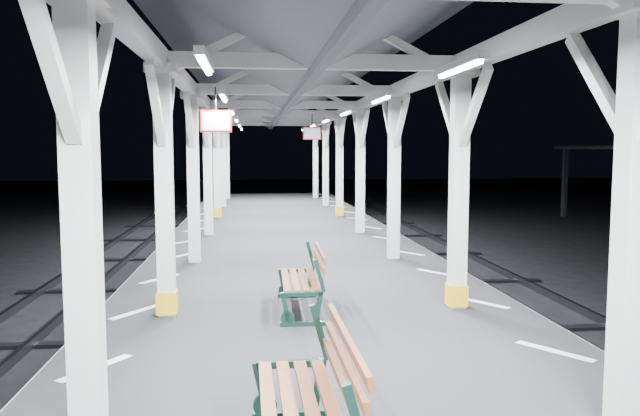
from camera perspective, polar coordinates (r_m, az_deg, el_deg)
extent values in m
cube|color=black|center=(6.98, 1.29, -17.57)|extent=(6.00, 50.00, 1.00)
cube|color=silver|center=(6.94, -19.83, -13.58)|extent=(1.00, 48.00, 0.01)
cube|color=silver|center=(7.50, 20.64, -12.16)|extent=(1.00, 48.00, 0.01)
cube|color=silver|center=(4.57, -20.89, -2.79)|extent=(0.22, 0.22, 3.20)
cube|color=silver|center=(5.08, -19.73, 11.05)|extent=(0.10, 0.99, 0.99)
cube|color=silver|center=(4.03, -23.48, 12.49)|extent=(0.10, 0.99, 0.99)
cube|color=silver|center=(8.47, -14.02, 1.02)|extent=(0.22, 0.22, 3.20)
cube|color=silver|center=(8.51, -14.28, 12.23)|extent=(0.40, 0.40, 0.12)
cube|color=gold|center=(8.69, -13.80, -8.35)|extent=(0.26, 0.26, 0.30)
cube|color=silver|center=(9.01, -13.71, 8.60)|extent=(0.10, 0.99, 0.99)
cube|color=silver|center=(7.92, -14.76, 9.04)|extent=(0.10, 0.99, 0.99)
cube|color=silver|center=(12.44, -11.51, 2.42)|extent=(0.22, 0.22, 3.20)
cube|color=silver|center=(12.47, -11.65, 10.06)|extent=(0.40, 0.40, 0.12)
cube|color=silver|center=(12.98, -11.37, 7.62)|extent=(0.10, 0.99, 0.99)
cube|color=silver|center=(11.89, -11.86, 7.82)|extent=(0.10, 0.99, 0.99)
cube|color=silver|center=(16.42, -10.21, 3.14)|extent=(0.22, 0.22, 3.20)
cube|color=silver|center=(16.44, -10.30, 8.92)|extent=(0.40, 0.40, 0.12)
cube|color=silver|center=(16.97, -10.14, 7.09)|extent=(0.10, 0.99, 0.99)
cube|color=silver|center=(15.87, -10.42, 7.21)|extent=(0.10, 0.99, 0.99)
cube|color=silver|center=(20.41, -9.41, 3.57)|extent=(0.22, 0.22, 3.20)
cube|color=silver|center=(20.43, -9.49, 8.23)|extent=(0.40, 0.40, 0.12)
cube|color=gold|center=(20.51, -9.35, -0.40)|extent=(0.26, 0.26, 0.30)
cube|color=silver|center=(20.96, -9.38, 6.76)|extent=(0.10, 0.99, 0.99)
cube|color=silver|center=(19.86, -9.56, 6.84)|extent=(0.10, 0.99, 0.99)
cube|color=silver|center=(24.41, -8.88, 3.87)|extent=(0.22, 0.22, 3.20)
cube|color=silver|center=(24.42, -8.94, 7.76)|extent=(0.40, 0.40, 0.12)
cube|color=silver|center=(24.95, -8.86, 6.54)|extent=(0.10, 0.99, 0.99)
cube|color=silver|center=(23.85, -8.98, 6.59)|extent=(0.10, 0.99, 0.99)
cube|color=silver|center=(28.40, -8.50, 4.08)|extent=(0.22, 0.22, 3.20)
cube|color=silver|center=(28.41, -8.54, 7.43)|extent=(0.40, 0.40, 0.12)
cube|color=silver|center=(28.95, -8.48, 6.38)|extent=(0.10, 0.99, 0.99)
cube|color=silver|center=(27.85, -8.58, 6.42)|extent=(0.10, 0.99, 0.99)
cube|color=silver|center=(5.25, 26.65, -1.99)|extent=(0.22, 0.22, 3.20)
cube|color=silver|center=(5.70, 24.12, 10.24)|extent=(0.10, 0.99, 0.99)
cube|color=silver|center=(8.86, 12.55, 1.24)|extent=(0.22, 0.22, 3.20)
cube|color=silver|center=(8.90, 12.78, 11.96)|extent=(0.40, 0.40, 0.12)
cube|color=gold|center=(9.07, 12.37, -7.75)|extent=(0.26, 0.26, 0.30)
cube|color=silver|center=(9.37, 11.61, 8.51)|extent=(0.10, 0.99, 0.99)
cube|color=silver|center=(8.33, 13.94, 8.87)|extent=(0.10, 0.99, 0.99)
cube|color=silver|center=(12.71, 6.78, 2.55)|extent=(0.22, 0.22, 3.20)
cube|color=silver|center=(12.73, 6.86, 10.03)|extent=(0.40, 0.40, 0.12)
cube|color=silver|center=(13.24, 6.30, 7.65)|extent=(0.10, 0.99, 0.99)
cube|color=silver|center=(12.17, 7.42, 7.84)|extent=(0.10, 0.99, 0.99)
cube|color=silver|center=(16.62, 3.70, 3.24)|extent=(0.22, 0.22, 3.20)
cube|color=silver|center=(16.65, 3.74, 8.96)|extent=(0.40, 0.40, 0.12)
cube|color=silver|center=(17.16, 3.41, 7.15)|extent=(0.10, 0.99, 0.99)
cube|color=silver|center=(16.08, 4.06, 7.26)|extent=(0.10, 0.99, 0.99)
cube|color=silver|center=(20.58, 1.80, 3.66)|extent=(0.22, 0.22, 3.20)
cube|color=silver|center=(20.59, 1.81, 8.28)|extent=(0.40, 0.40, 0.12)
cube|color=gold|center=(20.67, 1.79, -0.28)|extent=(0.26, 0.26, 0.30)
cube|color=silver|center=(21.12, 1.60, 6.82)|extent=(0.10, 0.99, 0.99)
cube|color=silver|center=(20.03, 2.03, 6.90)|extent=(0.10, 0.99, 0.99)
cube|color=silver|center=(24.54, 0.51, 3.94)|extent=(0.22, 0.22, 3.20)
cube|color=silver|center=(24.56, 0.51, 7.81)|extent=(0.40, 0.40, 0.12)
cube|color=silver|center=(25.09, 0.37, 6.60)|extent=(0.10, 0.99, 0.99)
cube|color=silver|center=(23.99, 0.67, 6.65)|extent=(0.10, 0.99, 0.99)
cube|color=silver|center=(28.52, -0.42, 4.14)|extent=(0.22, 0.22, 3.20)
cube|color=silver|center=(28.53, -0.42, 7.48)|extent=(0.40, 0.40, 0.12)
cube|color=silver|center=(29.06, -0.53, 6.43)|extent=(0.10, 0.99, 0.99)
cube|color=silver|center=(27.97, -0.31, 6.47)|extent=(0.10, 0.99, 0.99)
cube|color=silver|center=(6.58, -16.85, 15.31)|extent=(0.18, 48.00, 0.24)
cube|color=silver|center=(7.07, 18.21, 14.56)|extent=(0.18, 48.00, 0.24)
cube|color=silver|center=(8.49, -0.44, 13.23)|extent=(4.20, 0.14, 0.20)
cube|color=silver|center=(12.45, -2.30, 10.72)|extent=(4.20, 0.14, 0.20)
cube|color=silver|center=(16.43, -3.24, 9.42)|extent=(4.20, 0.14, 0.20)
cube|color=silver|center=(20.42, -3.82, 8.63)|extent=(4.20, 0.14, 0.20)
cube|color=silver|center=(24.41, -4.20, 8.10)|extent=(4.20, 0.14, 0.20)
cube|color=silver|center=(28.41, -4.48, 7.71)|extent=(4.20, 0.14, 0.20)
cube|color=silver|center=(6.45, -10.49, 13.13)|extent=(0.10, 1.35, 0.08)
cube|color=white|center=(6.44, -10.48, 12.69)|extent=(0.05, 1.25, 0.05)
cube|color=silver|center=(10.42, -8.81, 10.16)|extent=(0.10, 1.35, 0.08)
cube|color=white|center=(10.41, -8.80, 9.89)|extent=(0.05, 1.25, 0.05)
cube|color=silver|center=(14.40, -8.06, 8.83)|extent=(0.10, 1.35, 0.08)
cube|color=white|center=(14.40, -8.06, 8.64)|extent=(0.05, 1.25, 0.05)
cube|color=silver|center=(18.40, -7.64, 8.08)|extent=(0.10, 1.35, 0.08)
cube|color=white|center=(18.39, -7.64, 7.92)|extent=(0.05, 1.25, 0.05)
cube|color=silver|center=(22.39, -7.38, 7.59)|extent=(0.10, 1.35, 0.08)
cube|color=white|center=(22.39, -7.37, 7.47)|extent=(0.05, 1.25, 0.05)
cube|color=silver|center=(26.39, -7.19, 7.26)|extent=(0.10, 1.35, 0.08)
cube|color=white|center=(26.39, -7.19, 7.15)|extent=(0.05, 1.25, 0.05)
cube|color=silver|center=(6.77, 12.60, 12.71)|extent=(0.10, 1.35, 0.08)
cube|color=white|center=(6.77, 12.59, 12.29)|extent=(0.05, 1.25, 0.05)
cube|color=silver|center=(10.62, 5.57, 10.11)|extent=(0.10, 1.35, 0.08)
cube|color=white|center=(10.62, 5.57, 9.84)|extent=(0.05, 1.25, 0.05)
cube|color=silver|center=(14.55, 2.35, 8.85)|extent=(0.10, 1.35, 0.08)
cube|color=white|center=(14.55, 2.35, 8.65)|extent=(0.05, 1.25, 0.05)
cube|color=silver|center=(18.51, 0.51, 8.11)|extent=(0.10, 1.35, 0.08)
cube|color=white|center=(18.51, 0.51, 7.95)|extent=(0.05, 1.25, 0.05)
cube|color=silver|center=(22.49, -0.68, 7.63)|extent=(0.10, 1.35, 0.08)
cube|color=white|center=(22.49, -0.68, 7.50)|extent=(0.05, 1.25, 0.05)
cube|color=silver|center=(26.47, -1.51, 7.29)|extent=(0.10, 1.35, 0.08)
cube|color=white|center=(26.47, -1.51, 7.18)|extent=(0.05, 1.25, 0.05)
cylinder|color=black|center=(10.12, -9.53, 9.84)|extent=(0.02, 0.02, 0.36)
cube|color=red|center=(10.10, -9.50, 7.83)|extent=(0.50, 0.03, 0.35)
cube|color=white|center=(10.10, -9.50, 7.83)|extent=(0.44, 0.04, 0.29)
cylinder|color=black|center=(17.36, -0.73, 8.03)|extent=(0.02, 0.02, 0.36)
cube|color=red|center=(17.35, -0.73, 6.85)|extent=(0.50, 0.03, 0.35)
cube|color=white|center=(17.35, -0.73, 6.85)|extent=(0.44, 0.05, 0.29)
cube|color=black|center=(32.05, 21.47, 2.21)|extent=(0.20, 0.20, 3.30)
sphere|color=silver|center=(32.01, 21.57, 5.01)|extent=(0.20, 0.20, 0.20)
cube|color=black|center=(5.43, -2.64, -18.37)|extent=(0.65, 0.07, 0.07)
cube|color=black|center=(5.34, -5.31, -16.31)|extent=(0.17, 0.06, 0.50)
cube|color=black|center=(5.37, -0.24, -16.16)|extent=(0.15, 0.06, 0.50)
cube|color=black|center=(5.21, 0.00, -11.27)|extent=(0.18, 0.06, 0.47)
cube|color=brown|center=(4.45, -4.75, -17.57)|extent=(0.11, 1.65, 0.04)
cube|color=brown|center=(4.45, -2.85, -17.53)|extent=(0.11, 1.65, 0.04)
cube|color=brown|center=(4.46, -0.96, -17.46)|extent=(0.11, 1.65, 0.04)
cube|color=brown|center=(4.48, 0.92, -17.38)|extent=(0.11, 1.65, 0.04)
cube|color=brown|center=(4.43, 1.93, -15.52)|extent=(0.07, 1.65, 0.10)
cube|color=brown|center=(4.39, 2.23, -13.78)|extent=(0.07, 1.65, 0.10)
cube|color=brown|center=(4.35, 2.52, -12.01)|extent=(0.07, 1.65, 0.10)
cube|color=black|center=(7.98, -1.58, -10.57)|extent=(0.58, 0.07, 0.06)
cube|color=black|center=(7.92, -3.13, -9.25)|extent=(0.15, 0.05, 0.44)
cube|color=black|center=(7.94, -0.18, -9.20)|extent=(0.13, 0.05, 0.44)
cube|color=black|center=(7.85, -0.04, -6.21)|extent=(0.16, 0.05, 0.42)
cube|color=black|center=(9.46, -2.13, -8.01)|extent=(0.58, 0.07, 0.06)
cube|color=black|center=(9.41, -3.42, -6.89)|extent=(0.15, 0.05, 0.44)
cube|color=black|center=(9.43, -0.96, -6.86)|extent=(0.13, 0.05, 0.44)
cube|color=black|center=(9.35, -0.84, -4.33)|extent=(0.16, 0.05, 0.42)
cube|color=brown|center=(8.62, -3.17, -6.60)|extent=(0.12, 1.46, 0.03)
cube|color=brown|center=(8.62, -2.33, -6.59)|extent=(0.12, 1.46, 0.03)
cube|color=brown|center=(8.63, -1.50, -6.58)|extent=(0.12, 1.46, 0.03)
cube|color=brown|center=(8.64, -0.67, -6.57)|extent=(0.12, 1.46, 0.03)
cube|color=brown|center=(8.61, -0.22, -5.69)|extent=(0.08, 1.46, 0.09)
cube|color=brown|center=(8.59, -0.09, -4.87)|extent=(0.08, 1.46, 0.09)
cube|color=brown|center=(8.57, 0.04, -4.04)|extent=(0.08, 1.46, 0.09)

